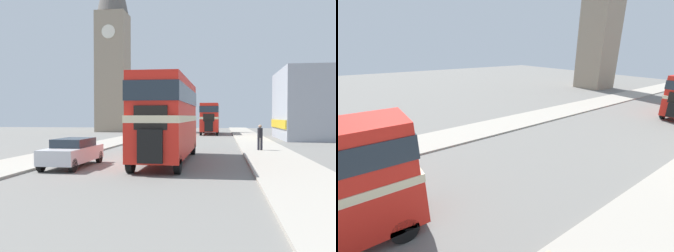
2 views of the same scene
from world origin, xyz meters
The scene contains 0 objects.
Camera 2 is at (9.11, 3.28, 6.78)m, focal length 24.00 mm.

